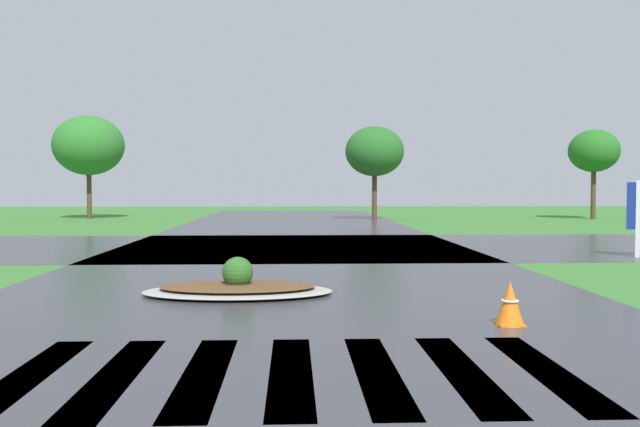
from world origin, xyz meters
name	(u,v)px	position (x,y,z in m)	size (l,w,h in m)	color
asphalt_roadway	(292,284)	(0.00, 10.00, 0.00)	(11.00, 80.00, 0.01)	#35353A
asphalt_cross_road	(292,246)	(0.00, 18.40, 0.00)	(90.00, 9.90, 0.01)	#35353A
crosswalk_stripes	(291,373)	(0.00, 3.63, 0.00)	(5.85, 3.09, 0.01)	white
median_island	(238,287)	(-0.97, 8.80, 0.13)	(3.41, 1.90, 0.68)	#9E9B93
traffic_cone	(510,304)	(3.06, 5.96, 0.30)	(0.40, 0.40, 0.63)	orange
background_treeline	(180,149)	(-6.42, 36.00, 4.04)	(45.77, 5.96, 6.05)	#4C3823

